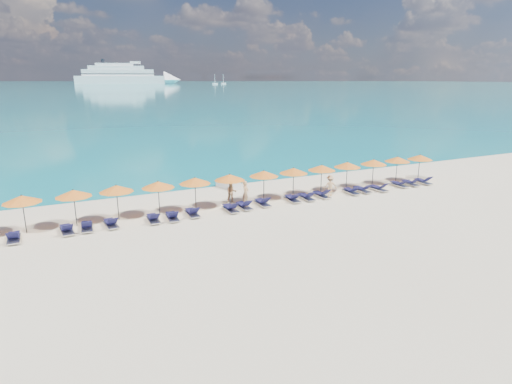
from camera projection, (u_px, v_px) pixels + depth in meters
name	position (u px, v px, depth m)	size (l,w,h in m)	color
ground	(277.00, 222.00, 26.13)	(1400.00, 1400.00, 0.00)	beige
sea	(54.00, 84.00, 600.88)	(1600.00, 1300.00, 0.01)	#1FA9B2
cruise_ship	(130.00, 76.00, 590.13)	(142.53, 47.52, 39.20)	white
sailboat_near	(215.00, 83.00, 549.15)	(6.79, 2.26, 12.45)	white
sailboat_far	(223.00, 83.00, 573.01)	(6.82, 2.27, 12.50)	white
jetski	(228.00, 184.00, 34.17)	(1.42, 2.39, 0.80)	silver
beachgoer_a	(246.00, 193.00, 29.56)	(0.62, 0.41, 1.71)	tan
beachgoer_b	(231.00, 192.00, 30.06)	(0.74, 0.43, 1.52)	tan
beachgoer_c	(330.00, 186.00, 31.85)	(1.01, 0.47, 1.56)	tan
umbrella_1	(22.00, 199.00, 23.81)	(2.10, 2.10, 2.28)	black
umbrella_2	(73.00, 193.00, 25.00)	(2.10, 2.10, 2.28)	black
umbrella_3	(116.00, 189.00, 26.07)	(2.10, 2.10, 2.28)	black
umbrella_4	(158.00, 185.00, 27.02)	(2.10, 2.10, 2.28)	black
umbrella_5	(195.00, 181.00, 28.06)	(2.10, 2.10, 2.28)	black
umbrella_6	(230.00, 177.00, 29.00)	(2.10, 2.10, 2.28)	black
umbrella_7	(264.00, 174.00, 30.11)	(2.10, 2.10, 2.28)	black
umbrella_8	(294.00, 171.00, 31.05)	(2.10, 2.10, 2.28)	black
umbrella_9	(322.00, 168.00, 32.06)	(2.10, 2.10, 2.28)	black
umbrella_10	(347.00, 165.00, 33.17)	(2.10, 2.10, 2.28)	black
umbrella_11	(374.00, 162.00, 34.22)	(2.10, 2.10, 2.28)	black
umbrella_12	(397.00, 159.00, 35.42)	(2.10, 2.10, 2.28)	black
umbrella_13	(420.00, 157.00, 36.31)	(2.10, 2.10, 2.28)	black
lounger_2	(14.00, 237.00, 23.04)	(0.63, 1.70, 0.66)	silver
lounger_3	(67.00, 229.00, 24.25)	(0.77, 1.75, 0.66)	silver
lounger_4	(87.00, 226.00, 24.75)	(0.73, 1.74, 0.66)	silver
lounger_5	(111.00, 223.00, 25.27)	(0.79, 1.75, 0.66)	silver
lounger_6	(153.00, 218.00, 26.14)	(0.67, 1.72, 0.66)	silver
lounger_7	(172.00, 216.00, 26.51)	(0.74, 1.74, 0.66)	silver
lounger_8	(192.00, 212.00, 27.27)	(0.66, 1.71, 0.66)	silver
lounger_9	(231.00, 208.00, 28.19)	(0.64, 1.71, 0.66)	silver
lounger_10	(244.00, 205.00, 28.77)	(0.68, 1.72, 0.66)	silver
lounger_11	(262.00, 202.00, 29.50)	(0.65, 1.71, 0.66)	silver
lounger_12	(292.00, 198.00, 30.47)	(0.73, 1.74, 0.66)	silver
lounger_13	(307.00, 197.00, 30.87)	(0.68, 1.72, 0.66)	silver
lounger_14	(322.00, 194.00, 31.48)	(0.65, 1.71, 0.66)	silver
lounger_15	(351.00, 191.00, 32.46)	(0.75, 1.74, 0.66)	silver
lounger_16	(362.00, 189.00, 32.93)	(0.63, 1.70, 0.66)	silver
lounger_17	(379.00, 188.00, 33.32)	(0.74, 1.74, 0.66)	silver
lounger_18	(399.00, 184.00, 34.56)	(0.63, 1.70, 0.66)	silver
lounger_19	(411.00, 183.00, 34.99)	(0.70, 1.73, 0.66)	silver
lounger_20	(423.00, 181.00, 35.51)	(0.73, 1.74, 0.66)	silver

